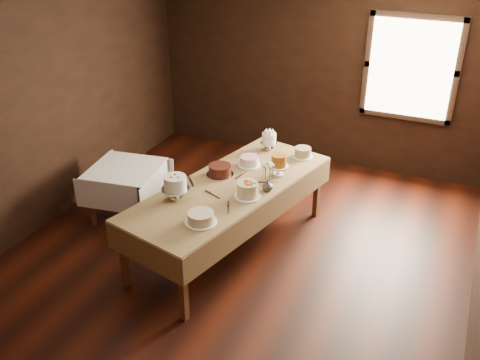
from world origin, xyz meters
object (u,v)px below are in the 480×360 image
Objects in this scene: cake_speckled at (303,153)px; cake_flowers at (247,190)px; cake_server_b at (228,210)px; cake_server_e at (192,183)px; cake_server_d at (270,182)px; cake_server_c at (244,173)px; cake_chocolate at (220,170)px; cake_meringue at (269,142)px; side_table at (125,174)px; flower_vase at (267,185)px; display_table at (230,190)px; cake_cream at (201,218)px; cake_swirl at (176,189)px; cake_server_a at (215,196)px; cake_lattice at (249,162)px; cake_caramel at (279,166)px.

cake_flowers is at bearing -100.75° from cake_speckled.
cake_server_e is at bearing -144.99° from cake_server_b.
cake_server_b is 0.76m from cake_server_d.
cake_server_d is at bearing -90.87° from cake_server_c.
cake_server_b is at bearing -58.11° from cake_chocolate.
cake_meringue reaches higher than cake_flowers.
cake_server_e reaches higher than side_table.
cake_speckled is 0.80m from cake_server_d.
cake_chocolate is 2.51× the size of flower_vase.
display_table is 0.82m from cake_cream.
cake_swirl reaches higher than side_table.
cake_cream is (0.06, -0.81, 0.11)m from display_table.
cake_server_c is at bearing 91.88° from cake_cream.
cake_server_b is at bearing -101.78° from cake_flowers.
display_table is 9.71× the size of cake_flowers.
cake_lattice is at bearing 110.93° from cake_server_a.
display_table is at bearing 68.03° from cake_server_e.
cake_cream is at bearing -74.62° from cake_chocolate.
cake_meringue is 1.05× the size of cake_server_b.
cake_swirl is at bearing -38.13° from cake_server_e.
cake_meringue reaches higher than cake_server_c.
side_table is 1.94m from cake_caramel.
flower_vase is at bearing -1.15° from side_table.
cake_meringue reaches higher than cake_server_a.
flower_vase reaches higher than cake_server_d.
cake_caramel reaches higher than cake_server_c.
cake_meringue is 1.29m from cake_server_e.
display_table is 0.29m from cake_server_a.
side_table is at bearing 149.42° from cake_cream.
display_table is at bearing 106.00° from cake_server_a.
cake_swirl is 1.32× the size of cake_server_e.
flower_vase is (0.02, -0.40, -0.05)m from cake_caramel.
cake_lattice is 2.51× the size of flower_vase.
cake_caramel reaches higher than cake_server_e.
cake_caramel is at bearing 86.57° from cake_server_e.
side_table is at bearing -169.19° from cake_caramel.
cake_speckled is at bearing 49.90° from cake_chocolate.
cake_swirl is at bearing -126.36° from cake_server_a.
cake_swirl is 0.56m from cake_cream.
cake_caramel is 1.11× the size of cake_server_e.
cake_server_d is 1.00× the size of cake_server_e.
display_table is at bearing -41.82° from cake_chocolate.
cake_chocolate is at bearing 133.62° from cake_server_a.
cake_server_b is (0.16, -1.56, -0.10)m from cake_meringue.
cake_lattice is 0.80m from cake_server_e.
cake_meringue is at bearing 175.40° from cake_speckled.
side_table is at bearing 160.35° from cake_server_d.
side_table is 3.24× the size of cake_flowers.
cake_server_b is at bearing -19.22° from side_table.
cake_server_a is (1.44, -0.39, 0.21)m from side_table.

